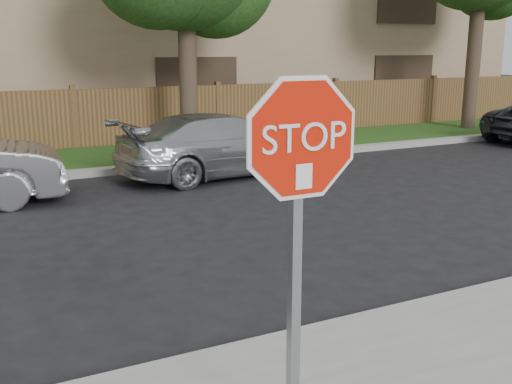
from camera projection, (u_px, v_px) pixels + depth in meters
ground at (300, 336)px, 5.66m from camera, size 90.00×90.00×0.00m
far_curb at (105, 171)px, 12.72m from camera, size 70.00×0.30×0.15m
grass_strip at (89, 159)px, 14.16m from camera, size 70.00×3.00×0.12m
fence at (75, 121)px, 15.38m from camera, size 70.00×0.12×1.60m
apartment_building at (37, 19)px, 19.60m from camera, size 35.20×9.20×7.20m
stop_sign at (300, 192)px, 3.54m from camera, size 1.01×0.13×2.55m
sedan_right at (223, 145)px, 12.57m from camera, size 4.73×2.41×1.31m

